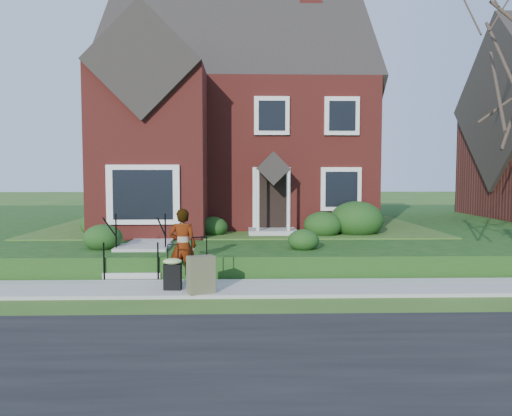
{
  "coord_description": "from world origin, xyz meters",
  "views": [
    {
      "loc": [
        0.21,
        -11.16,
        2.65
      ],
      "look_at": [
        0.56,
        2.0,
        1.73
      ],
      "focal_mm": 35.0,
      "sensor_mm": 36.0,
      "label": 1
    }
  ],
  "objects_px": {
    "suitcase_black": "(173,272)",
    "suitcase_olive": "(201,274)",
    "front_steps": "(140,256)",
    "woman": "(183,246)"
  },
  "relations": [
    {
      "from": "woman",
      "to": "suitcase_olive",
      "type": "xyz_separation_m",
      "value": [
        0.5,
        -0.96,
        -0.47
      ]
    },
    {
      "from": "woman",
      "to": "suitcase_black",
      "type": "height_order",
      "value": "woman"
    },
    {
      "from": "woman",
      "to": "front_steps",
      "type": "bearing_deg",
      "value": -43.16
    },
    {
      "from": "front_steps",
      "to": "suitcase_olive",
      "type": "xyz_separation_m",
      "value": [
        1.81,
        -2.43,
        0.01
      ]
    },
    {
      "from": "woman",
      "to": "suitcase_black",
      "type": "distance_m",
      "value": 0.81
    },
    {
      "from": "front_steps",
      "to": "suitcase_black",
      "type": "height_order",
      "value": "front_steps"
    },
    {
      "from": "suitcase_olive",
      "to": "front_steps",
      "type": "bearing_deg",
      "value": 103.17
    },
    {
      "from": "front_steps",
      "to": "suitcase_olive",
      "type": "distance_m",
      "value": 3.03
    },
    {
      "from": "suitcase_black",
      "to": "suitcase_olive",
      "type": "height_order",
      "value": "suitcase_olive"
    },
    {
      "from": "front_steps",
      "to": "woman",
      "type": "height_order",
      "value": "woman"
    }
  ]
}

